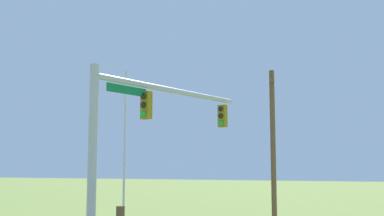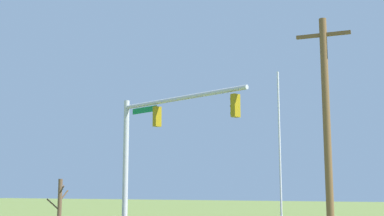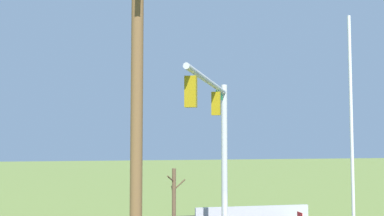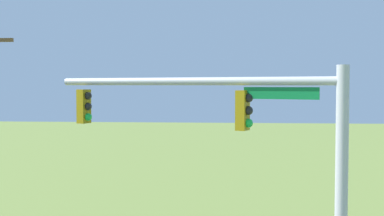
{
  "view_description": "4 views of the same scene",
  "coord_description": "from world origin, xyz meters",
  "views": [
    {
      "loc": [
        14.59,
        6.8,
        4.39
      ],
      "look_at": [
        -1.45,
        2.84,
        6.29
      ],
      "focal_mm": 41.81,
      "sensor_mm": 36.0,
      "label": 1
    },
    {
      "loc": [
        -10.22,
        23.43,
        2.96
      ],
      "look_at": [
        -1.94,
        2.14,
        6.47
      ],
      "focal_mm": 47.62,
      "sensor_mm": 36.0,
      "label": 2
    },
    {
      "loc": [
        -17.69,
        5.99,
        4.83
      ],
      "look_at": [
        -1.28,
        2.85,
        5.96
      ],
      "focal_mm": 41.79,
      "sensor_mm": 36.0,
      "label": 3
    },
    {
      "loc": [
        -0.17,
        -10.59,
        6.86
      ],
      "look_at": [
        -1.18,
        1.91,
        6.28
      ],
      "focal_mm": 47.46,
      "sensor_mm": 36.0,
      "label": 4
    }
  ],
  "objects": [
    {
      "name": "signal_mast",
      "position": [
        0.33,
        1.47,
        5.13
      ],
      "size": [
        7.36,
        3.29,
        7.29
      ],
      "color": "#B2B5BA",
      "rests_on": "ground_plane"
    },
    {
      "name": "flagpole",
      "position": [
        -5.19,
        -1.37,
        4.32
      ],
      "size": [
        0.1,
        0.1,
        8.63
      ],
      "primitive_type": "cylinder",
      "color": "silver",
      "rests_on": "ground_plane"
    },
    {
      "name": "utility_pole",
      "position": [
        -8.23,
        5.37,
        4.62
      ],
      "size": [
        1.9,
        0.26,
        8.9
      ],
      "color": "brown",
      "rests_on": "ground_plane"
    },
    {
      "name": "bare_tree",
      "position": [
        4.68,
        2.63,
        1.71
      ],
      "size": [
        1.27,
        1.02,
        3.3
      ],
      "color": "brown",
      "rests_on": "ground_plane"
    }
  ]
}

